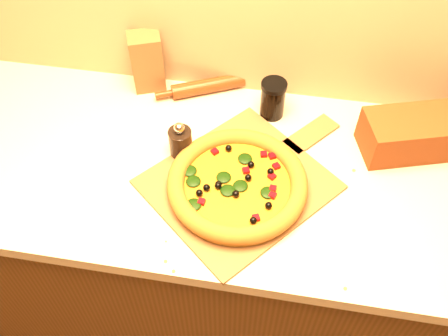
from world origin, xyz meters
The scene contains 9 objects.
cabinet centered at (0.00, 1.43, 0.43)m, with size 2.80×0.65×0.86m, color #4E3010.
countertop centered at (0.00, 1.43, 0.88)m, with size 2.84×0.68×0.04m, color beige.
pizza_peel centered at (0.08, 1.38, 0.90)m, with size 0.58×0.59×0.01m.
pizza centered at (0.07, 1.35, 0.93)m, with size 0.36×0.36×0.05m.
pepper_grinder centered at (-0.10, 1.45, 0.95)m, with size 0.06×0.06×0.12m.
rolling_pin centered at (-0.07, 1.72, 0.92)m, with size 0.31×0.16×0.05m.
bread_bag centered at (0.59, 1.60, 0.96)m, with size 0.42×0.14×0.11m, color #652B13.
paper_bag centered at (-0.26, 1.72, 0.99)m, with size 0.09×0.08×0.19m, color brown.
dark_jar centered at (0.13, 1.65, 0.96)m, with size 0.07×0.07×0.12m.
Camera 1 is at (0.17, 0.58, 1.96)m, focal length 40.00 mm.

